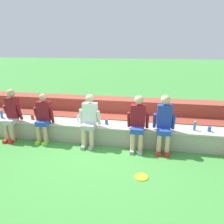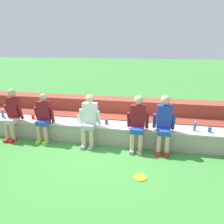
{
  "view_description": "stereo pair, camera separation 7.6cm",
  "coord_description": "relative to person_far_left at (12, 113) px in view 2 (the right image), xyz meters",
  "views": [
    {
      "loc": [
        1.06,
        -4.92,
        2.49
      ],
      "look_at": [
        0.1,
        0.3,
        0.84
      ],
      "focal_mm": 33.96,
      "sensor_mm": 36.0,
      "label": 1
    },
    {
      "loc": [
        1.14,
        -4.9,
        2.49
      ],
      "look_at": [
        0.1,
        0.3,
        0.84
      ],
      "focal_mm": 33.96,
      "sensor_mm": 36.0,
      "label": 2
    }
  ],
  "objects": [
    {
      "name": "ground_plane",
      "position": [
        2.62,
        0.02,
        -0.74
      ],
      "size": [
        80.0,
        80.0,
        0.0
      ],
      "primitive_type": "plane",
      "color": "#428E3D"
    },
    {
      "name": "stone_seating_wall",
      "position": [
        2.62,
        0.31,
        -0.47
      ],
      "size": [
        8.88,
        0.64,
        0.49
      ],
      "color": "#A8A08E",
      "rests_on": "ground"
    },
    {
      "name": "brick_bleachers",
      "position": [
        2.62,
        1.69,
        -0.4
      ],
      "size": [
        10.58,
        1.3,
        0.81
      ],
      "color": "brown",
      "rests_on": "ground"
    },
    {
      "name": "person_far_left",
      "position": [
        0.0,
        0.0,
        0.0
      ],
      "size": [
        0.49,
        0.56,
        1.39
      ],
      "color": "tan",
      "rests_on": "ground"
    },
    {
      "name": "person_left_of_center",
      "position": [
        0.92,
        0.01,
        -0.04
      ],
      "size": [
        0.53,
        0.48,
        1.31
      ],
      "color": "tan",
      "rests_on": "ground"
    },
    {
      "name": "person_center",
      "position": [
        2.19,
        0.01,
        -0.02
      ],
      "size": [
        0.55,
        0.54,
        1.34
      ],
      "color": "beige",
      "rests_on": "ground"
    },
    {
      "name": "person_right_of_center",
      "position": [
        3.42,
        -0.0,
        -0.0
      ],
      "size": [
        0.53,
        0.55,
        1.37
      ],
      "color": "#DBAD89",
      "rests_on": "ground"
    },
    {
      "name": "person_far_right",
      "position": [
        4.05,
        0.03,
        0.02
      ],
      "size": [
        0.53,
        0.57,
        1.4
      ],
      "color": "#DBAD89",
      "rests_on": "ground"
    },
    {
      "name": "water_bottle_mid_left",
      "position": [
        -0.53,
        0.26,
        -0.13
      ],
      "size": [
        0.07,
        0.07,
        0.24
      ],
      "color": "blue",
      "rests_on": "stone_seating_wall"
    },
    {
      "name": "water_bottle_near_left",
      "position": [
        4.81,
        0.27,
        -0.13
      ],
      "size": [
        0.06,
        0.06,
        0.24
      ],
      "color": "blue",
      "rests_on": "stone_seating_wall"
    },
    {
      "name": "water_bottle_mid_right",
      "position": [
        1.77,
        0.33,
        -0.13
      ],
      "size": [
        0.07,
        0.07,
        0.25
      ],
      "color": "silver",
      "rests_on": "stone_seating_wall"
    },
    {
      "name": "plastic_cup_left_end",
      "position": [
        5.15,
        0.26,
        -0.18
      ],
      "size": [
        0.08,
        0.08,
        0.12
      ],
      "primitive_type": "cylinder",
      "color": "blue",
      "rests_on": "stone_seating_wall"
    },
    {
      "name": "plastic_cup_middle",
      "position": [
        2.58,
        0.3,
        -0.18
      ],
      "size": [
        0.08,
        0.08,
        0.13
      ],
      "primitive_type": "cylinder",
      "color": "blue",
      "rests_on": "stone_seating_wall"
    },
    {
      "name": "plastic_cup_right_end",
      "position": [
        0.41,
        0.31,
        -0.18
      ],
      "size": [
        0.09,
        0.09,
        0.12
      ],
      "primitive_type": "cylinder",
      "color": "red",
      "rests_on": "stone_seating_wall"
    },
    {
      "name": "frisbee",
      "position": [
        3.6,
        -1.23,
        -0.73
      ],
      "size": [
        0.27,
        0.27,
        0.02
      ],
      "primitive_type": "cylinder",
      "color": "yellow",
      "rests_on": "ground"
    }
  ]
}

